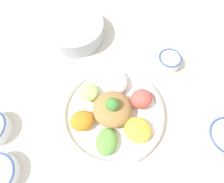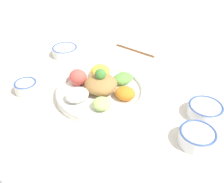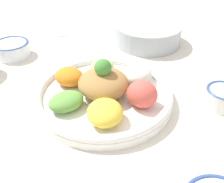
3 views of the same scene
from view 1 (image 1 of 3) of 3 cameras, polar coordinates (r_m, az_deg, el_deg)
The scene contains 5 objects.
ground_plane at distance 0.62m, azimuth -0.17°, elevation -9.98°, with size 2.40×2.40×0.00m, color silver.
salad_platter at distance 0.61m, azimuth 0.31°, elevation -6.07°, with size 0.34×0.34×0.11m.
rice_bowl_plain at distance 0.73m, azimuth 16.99°, elevation 8.99°, with size 0.08×0.08×0.05m.
side_serving_bowl at distance 0.79m, azimuth -11.30°, elevation 18.13°, with size 0.23×0.23×0.07m.
serving_spoon_main at distance 0.79m, azimuth -26.41°, elevation 7.25°, with size 0.05×0.13×0.01m.
Camera 1 is at (-0.11, 0.11, 0.60)m, focal length 30.00 mm.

